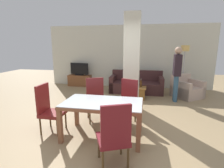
{
  "coord_description": "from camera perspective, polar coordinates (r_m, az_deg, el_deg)",
  "views": [
    {
      "loc": [
        0.8,
        -3.18,
        1.81
      ],
      "look_at": [
        0.0,
        0.96,
        0.89
      ],
      "focal_mm": 28.0,
      "sensor_mm": 36.0,
      "label": 1
    }
  ],
  "objects": [
    {
      "name": "ground_plane",
      "position": [
        3.75,
        -2.92,
        -16.6
      ],
      "size": [
        18.0,
        18.0,
        0.0
      ],
      "primitive_type": "plane",
      "color": "#9A815A"
    },
    {
      "name": "back_wall",
      "position": [
        7.84,
        5.12,
        8.89
      ],
      "size": [
        7.2,
        0.09,
        2.7
      ],
      "color": "silver",
      "rests_on": "ground_plane"
    },
    {
      "name": "divider_pillar",
      "position": [
        4.97,
        6.44,
        6.91
      ],
      "size": [
        0.44,
        0.32,
        2.7
      ],
      "color": "silver",
      "rests_on": "ground_plane"
    },
    {
      "name": "dining_table",
      "position": [
        3.5,
        -3.03,
        -8.19
      ],
      "size": [
        1.56,
        0.9,
        0.74
      ],
      "color": "brown",
      "rests_on": "ground_plane"
    },
    {
      "name": "dining_chair_head_left",
      "position": [
        3.96,
        -20.01,
        -7.24
      ],
      "size": [
        0.46,
        0.46,
        1.03
      ],
      "rotation": [
        0.0,
        0.0,
        -1.57
      ],
      "color": "maroon",
      "rests_on": "ground_plane"
    },
    {
      "name": "dining_chair_far_right",
      "position": [
        4.22,
        4.83,
        -5.32
      ],
      "size": [
        0.61,
        0.61,
        1.03
      ],
      "rotation": [
        0.0,
        0.0,
        2.7
      ],
      "color": "maroon",
      "rests_on": "ground_plane"
    },
    {
      "name": "dining_chair_far_left",
      "position": [
        4.38,
        -5.33,
        -4.67
      ],
      "size": [
        0.61,
        0.61,
        1.03
      ],
      "rotation": [
        0.0,
        0.0,
        -2.71
      ],
      "color": "maroon",
      "rests_on": "ground_plane"
    },
    {
      "name": "dining_chair_near_right",
      "position": [
        2.67,
        0.69,
        -16.17
      ],
      "size": [
        0.61,
        0.61,
        1.03
      ],
      "rotation": [
        0.0,
        0.0,
        0.42
      ],
      "color": "maroon",
      "rests_on": "ground_plane"
    },
    {
      "name": "sofa",
      "position": [
        7.05,
        7.95,
        -0.31
      ],
      "size": [
        2.04,
        0.93,
        0.84
      ],
      "rotation": [
        0.0,
        0.0,
        3.14
      ],
      "color": "#3E2122",
      "rests_on": "ground_plane"
    },
    {
      "name": "armchair",
      "position": [
        6.83,
        23.13,
        -1.64
      ],
      "size": [
        1.19,
        1.19,
        0.8
      ],
      "rotation": [
        0.0,
        0.0,
        3.8
      ],
      "color": "#C5AB9A",
      "rests_on": "ground_plane"
    },
    {
      "name": "coffee_table",
      "position": [
        6.17,
        8.35,
        -2.83
      ],
      "size": [
        0.57,
        0.5,
        0.42
      ],
      "color": "brown",
      "rests_on": "ground_plane"
    },
    {
      "name": "bottle",
      "position": [
        6.16,
        9.39,
        0.08
      ],
      "size": [
        0.08,
        0.08,
        0.28
      ],
      "color": "#4C2D14",
      "rests_on": "coffee_table"
    },
    {
      "name": "tv_stand",
      "position": [
        8.22,
        -10.49,
        1.16
      ],
      "size": [
        1.03,
        0.4,
        0.5
      ],
      "color": "brown",
      "rests_on": "ground_plane"
    },
    {
      "name": "tv_screen",
      "position": [
        8.14,
        -10.63,
        4.76
      ],
      "size": [
        0.92,
        0.28,
        0.55
      ],
      "rotation": [
        0.0,
        0.0,
        2.91
      ],
      "color": "black",
      "rests_on": "tv_stand"
    },
    {
      "name": "floor_lamp",
      "position": [
        7.27,
        22.69,
        9.24
      ],
      "size": [
        0.3,
        0.3,
        1.84
      ],
      "color": "#B7B7BC",
      "rests_on": "ground_plane"
    },
    {
      "name": "standing_person",
      "position": [
        6.06,
        20.44,
        4.22
      ],
      "size": [
        0.23,
        0.38,
        1.79
      ],
      "rotation": [
        0.0,
        0.0,
        1.55
      ],
      "color": "#315471",
      "rests_on": "ground_plane"
    }
  ]
}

